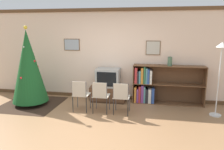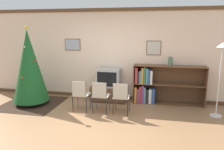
{
  "view_description": "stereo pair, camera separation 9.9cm",
  "coord_description": "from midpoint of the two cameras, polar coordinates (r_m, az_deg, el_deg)",
  "views": [
    {
      "loc": [
        1.29,
        -4.23,
        2.1
      ],
      "look_at": [
        0.27,
        1.18,
        0.94
      ],
      "focal_mm": 35.0,
      "sensor_mm": 36.0,
      "label": 1
    },
    {
      "loc": [
        1.39,
        -4.21,
        2.1
      ],
      "look_at": [
        0.27,
        1.18,
        0.94
      ],
      "focal_mm": 35.0,
      "sensor_mm": 36.0,
      "label": 2
    }
  ],
  "objects": [
    {
      "name": "ground_plane",
      "position": [
        4.9,
        -5.47,
        -13.54
      ],
      "size": [
        24.0,
        24.0,
        0.0
      ],
      "primitive_type": "plane",
      "color": "#936B47"
    },
    {
      "name": "wall_back",
      "position": [
        6.59,
        -0.1,
        5.36
      ],
      "size": [
        8.51,
        0.11,
        2.7
      ],
      "color": "beige",
      "rests_on": "ground_plane"
    },
    {
      "name": "area_rug",
      "position": [
        6.71,
        -19.7,
        -7.05
      ],
      "size": [
        1.6,
        1.59,
        0.01
      ],
      "color": "#332319",
      "rests_on": "ground_plane"
    },
    {
      "name": "christmas_tree",
      "position": [
        6.45,
        -20.38,
        2.18
      ],
      "size": [
        0.98,
        0.98,
        2.19
      ],
      "color": "maroon",
      "rests_on": "area_rug"
    },
    {
      "name": "tv_console",
      "position": [
        6.5,
        -0.44,
        -4.86
      ],
      "size": [
        1.03,
        0.51,
        0.45
      ],
      "color": "#412A1A",
      "rests_on": "ground_plane"
    },
    {
      "name": "television",
      "position": [
        6.37,
        -0.45,
        -0.66
      ],
      "size": [
        0.68,
        0.5,
        0.53
      ],
      "color": "#9E9E99",
      "rests_on": "tv_console"
    },
    {
      "name": "folding_chair_left",
      "position": [
        5.68,
        -7.75,
        -4.89
      ],
      "size": [
        0.4,
        0.4,
        0.82
      ],
      "color": "#BCB29E",
      "rests_on": "ground_plane"
    },
    {
      "name": "folding_chair_center",
      "position": [
        5.53,
        -2.55,
        -5.25
      ],
      "size": [
        0.4,
        0.4,
        0.82
      ],
      "color": "#BCB29E",
      "rests_on": "ground_plane"
    },
    {
      "name": "folding_chair_right",
      "position": [
        5.43,
        2.89,
        -5.58
      ],
      "size": [
        0.4,
        0.4,
        0.82
      ],
      "color": "#BCB29E",
      "rests_on": "ground_plane"
    },
    {
      "name": "bookshelf",
      "position": [
        6.37,
        11.62,
        -2.72
      ],
      "size": [
        1.98,
        0.36,
        1.11
      ],
      "color": "brown",
      "rests_on": "ground_plane"
    },
    {
      "name": "vase",
      "position": [
        6.2,
        15.46,
        3.45
      ],
      "size": [
        0.12,
        0.12,
        0.25
      ],
      "color": "#47664C",
      "rests_on": "bookshelf"
    },
    {
      "name": "standing_lamp",
      "position": [
        5.73,
        27.11,
        3.43
      ],
      "size": [
        0.28,
        0.28,
        1.81
      ],
      "color": "silver",
      "rests_on": "ground_plane"
    }
  ]
}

